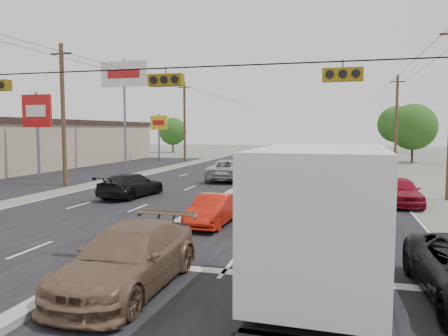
{
  "coord_description": "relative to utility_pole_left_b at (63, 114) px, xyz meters",
  "views": [
    {
      "loc": [
        6.47,
        -12.08,
        4.01
      ],
      "look_at": [
        1.2,
        7.74,
        2.2
      ],
      "focal_mm": 35.0,
      "sensor_mm": 36.0,
      "label": 1
    }
  ],
  "objects": [
    {
      "name": "traffic_signals",
      "position": [
        13.9,
        -15.0,
        0.39
      ],
      "size": [
        25.0,
        0.3,
        0.54
      ],
      "color": "black",
      "rests_on": "ground"
    },
    {
      "name": "red_sedan",
      "position": [
        13.9,
        -9.8,
        -4.47
      ],
      "size": [
        1.53,
        3.92,
        1.27
      ],
      "primitive_type": "imported",
      "rotation": [
        0.0,
        0.0,
        -0.05
      ],
      "color": "red",
      "rests_on": "ground"
    },
    {
      "name": "oncoming_far",
      "position": [
        10.6,
        5.94,
        -4.28
      ],
      "size": [
        3.09,
        6.1,
        1.65
      ],
      "primitive_type": "imported",
      "rotation": [
        0.0,
        0.0,
        3.2
      ],
      "color": "#A4A7AB",
      "rests_on": "ground"
    },
    {
      "name": "ground",
      "position": [
        12.5,
        -15.0,
        -5.11
      ],
      "size": [
        200.0,
        200.0,
        0.0
      ],
      "primitive_type": "plane",
      "color": "#606356",
      "rests_on": "ground"
    },
    {
      "name": "pole_sign_far",
      "position": [
        -3.5,
        25.0,
        -0.7
      ],
      "size": [
        2.2,
        0.25,
        6.0
      ],
      "color": "slate",
      "rests_on": "ground"
    },
    {
      "name": "pole_sign_mid",
      "position": [
        -4.5,
        3.0,
        0.01
      ],
      "size": [
        2.6,
        0.25,
        7.0
      ],
      "color": "slate",
      "rests_on": "ground"
    },
    {
      "name": "strip_mall",
      "position": [
        -13.5,
        10.0,
        -2.81
      ],
      "size": [
        12.0,
        42.0,
        4.6
      ],
      "primitive_type": "cube",
      "color": "tan",
      "rests_on": "ground"
    },
    {
      "name": "center_median",
      "position": [
        12.5,
        15.0,
        -5.01
      ],
      "size": [
        0.5,
        160.0,
        0.2
      ],
      "primitive_type": "cube",
      "color": "gray",
      "rests_on": "ground"
    },
    {
      "name": "road_surface",
      "position": [
        12.5,
        15.0,
        -5.11
      ],
      "size": [
        20.0,
        160.0,
        0.02
      ],
      "primitive_type": "cube",
      "color": "black",
      "rests_on": "ground"
    },
    {
      "name": "box_truck",
      "position": [
        18.65,
        -16.91,
        -3.25
      ],
      "size": [
        2.75,
        7.24,
        3.63
      ],
      "rotation": [
        0.0,
        0.0,
        -0.04
      ],
      "color": "black",
      "rests_on": "ground"
    },
    {
      "name": "tree_right_far",
      "position": [
        28.5,
        55.0,
        -0.15
      ],
      "size": [
        6.4,
        6.4,
        8.16
      ],
      "color": "#382619",
      "rests_on": "ground"
    },
    {
      "name": "utility_pole_right_c",
      "position": [
        25.0,
        25.0,
        0.0
      ],
      "size": [
        1.6,
        0.3,
        10.0
      ],
      "color": "#422D1E",
      "rests_on": "ground"
    },
    {
      "name": "queue_car_d",
      "position": [
        19.5,
        -9.56,
        -4.46
      ],
      "size": [
        2.29,
        4.66,
        1.3
      ],
      "primitive_type": "imported",
      "rotation": [
        0.0,
        0.0,
        -0.1
      ],
      "color": "navy",
      "rests_on": "ground"
    },
    {
      "name": "parking_lot",
      "position": [
        -4.5,
        10.0,
        -5.11
      ],
      "size": [
        10.0,
        42.0,
        0.02
      ],
      "primitive_type": "cube",
      "color": "black",
      "rests_on": "ground"
    },
    {
      "name": "tree_left_far",
      "position": [
        -9.5,
        45.0,
        -1.39
      ],
      "size": [
        4.8,
        4.8,
        6.12
      ],
      "color": "#382619",
      "rests_on": "ground"
    },
    {
      "name": "utility_pole_left_b",
      "position": [
        0.0,
        0.0,
        0.0
      ],
      "size": [
        1.6,
        0.3,
        10.0
      ],
      "color": "#422D1E",
      "rests_on": "ground"
    },
    {
      "name": "queue_car_a",
      "position": [
        15.5,
        -3.02,
        -4.35
      ],
      "size": [
        1.84,
        4.49,
        1.52
      ],
      "primitive_type": "imported",
      "rotation": [
        0.0,
        0.0,
        0.01
      ],
      "color": "black",
      "rests_on": "ground"
    },
    {
      "name": "queue_car_e",
      "position": [
        22.1,
        -2.57,
        -4.36
      ],
      "size": [
        2.23,
        4.55,
        1.49
      ],
      "primitive_type": "imported",
      "rotation": [
        0.0,
        0.0,
        0.11
      ],
      "color": "maroon",
      "rests_on": "ground"
    },
    {
      "name": "pole_sign_billboard",
      "position": [
        -2.0,
        13.0,
        3.76
      ],
      "size": [
        5.0,
        0.25,
        11.0
      ],
      "color": "slate",
      "rests_on": "ground"
    },
    {
      "name": "utility_pole_left_c",
      "position": [
        0.0,
        25.0,
        0.0
      ],
      "size": [
        1.6,
        0.3,
        10.0
      ],
      "color": "#422D1E",
      "rests_on": "ground"
    },
    {
      "name": "tree_right_mid",
      "position": [
        27.5,
        30.0,
        -0.77
      ],
      "size": [
        5.6,
        5.6,
        7.14
      ],
      "color": "#382619",
      "rests_on": "ground"
    },
    {
      "name": "tan_sedan",
      "position": [
        13.9,
        -17.35,
        -4.33
      ],
      "size": [
        2.23,
        5.39,
        1.56
      ],
      "primitive_type": "imported",
      "rotation": [
        0.0,
        0.0,
        -0.01
      ],
      "color": "brown",
      "rests_on": "ground"
    },
    {
      "name": "queue_car_b",
      "position": [
        16.33,
        -8.69,
        -4.36
      ],
      "size": [
        1.64,
        4.54,
        1.49
      ],
      "primitive_type": "imported",
      "rotation": [
        0.0,
        0.0,
        -0.01
      ],
      "color": "white",
      "rests_on": "ground"
    },
    {
      "name": "oncoming_near",
      "position": [
        7.07,
        -3.71,
        -4.39
      ],
      "size": [
        2.64,
        5.16,
        1.43
      ],
      "primitive_type": "imported",
      "rotation": [
        0.0,
        0.0,
        3.01
      ],
      "color": "black",
      "rests_on": "ground"
    }
  ]
}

